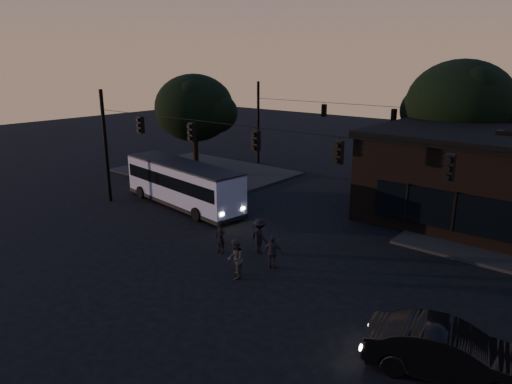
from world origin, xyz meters
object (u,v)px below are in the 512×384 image
Objects in this scene: pedestrian_a at (220,237)px; building at (511,180)px; bus at (182,182)px; pedestrian_b at (235,259)px; pedestrian_c at (273,252)px; car at (449,352)px; pedestrian_d at (260,236)px.

building is at bearing 60.41° from pedestrian_a.
bus reaches higher than pedestrian_b.
bus is 11.11m from pedestrian_c.
bus is at bearing -47.57° from pedestrian_c.
building is 16.93m from pedestrian_a.
car is 11.98m from pedestrian_a.
pedestrian_a reaches higher than car.
pedestrian_d is at bearing 161.24° from pedestrian_b.
bus reaches higher than pedestrian_c.
bus is 20.11m from car.
pedestrian_c is at bearing -12.82° from bus.
building reaches higher than pedestrian_c.
pedestrian_b is (-7.58, -15.10, -1.81)m from building.
building is 15.03m from pedestrian_d.
pedestrian_b is at bearing -22.62° from bus.
pedestrian_a is 0.93× the size of pedestrian_b.
pedestrian_b is at bearing 70.49° from car.
pedestrian_c is (3.10, 0.21, -0.05)m from pedestrian_a.
bus is at bearing -157.14° from pedestrian_b.
pedestrian_c is at bearing 10.87° from pedestrian_a.
bus reaches higher than pedestrian_a.
pedestrian_c is at bearing 122.04° from pedestrian_b.
pedestrian_c is (-6.91, -13.31, -1.91)m from building.
pedestrian_a is 3.11m from pedestrian_c.
pedestrian_a is 1.06× the size of pedestrian_c.
building is 1.48× the size of bus.
pedestrian_c is (10.41, -3.81, -0.82)m from bus.
pedestrian_d is at bearing -10.02° from bus.
pedestrian_b is (-9.34, 0.74, 0.09)m from car.
bus is 6.58× the size of pedestrian_c.
building reaches higher than pedestrian_b.
building is 3.13× the size of car.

